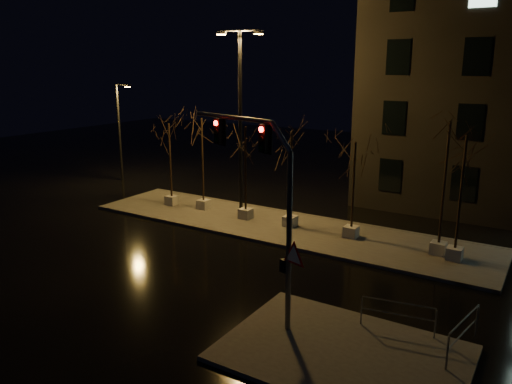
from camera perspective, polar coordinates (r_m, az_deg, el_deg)
The scene contains 15 objects.
ground at distance 21.87m, azimuth -5.16°, elevation -8.30°, with size 90.00×90.00×0.00m, color black.
median at distance 26.56m, azimuth 2.64°, elevation -3.94°, with size 22.00×5.00×0.15m, color #4B4843.
sidewalk_corner at distance 15.79m, azimuth 9.87°, elevation -17.68°, with size 7.00×5.00×0.15m, color #4B4843.
tree_0 at distance 29.96m, azimuth -9.87°, elevation 5.70°, with size 1.80×1.80×5.09m.
tree_1 at distance 28.74m, azimuth -6.20°, elevation 6.07°, with size 1.80×1.80×5.49m.
tree_2 at distance 26.76m, azimuth -1.23°, elevation 5.11°, with size 1.80×1.80×5.22m.
tree_3 at distance 25.47m, azimuth 4.06°, elevation 4.48°, with size 1.80×1.80×5.15m.
tree_4 at distance 24.20m, azimuth 11.18°, elevation 3.21°, with size 1.80×1.80×4.86m.
tree_5 at distance 22.87m, azimuth 21.03°, elevation 4.21°, with size 1.80×1.80×6.07m.
tree_6 at distance 22.48m, azimuth 22.66°, elevation 2.96°, with size 1.80×1.80×5.59m.
traffic_signal_mast at distance 15.76m, azimuth 1.08°, elevation 0.05°, with size 5.21×1.68×6.63m.
streetlight_main at distance 26.89m, azimuth -1.80°, elevation 9.04°, with size 2.45×1.06×10.00m.
streetlight_far at distance 38.07m, azimuth -15.27°, elevation 7.04°, with size 1.39×0.26×7.09m.
guard_rail_a at distance 16.83m, azimuth 15.90°, elevation -13.05°, with size 2.30×0.43×1.01m.
guard_rail_b at distance 16.28m, azimuth 22.62°, elevation -14.39°, with size 0.47×2.32×1.11m.
Camera 1 is at (12.26, -16.05, 8.38)m, focal length 35.00 mm.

